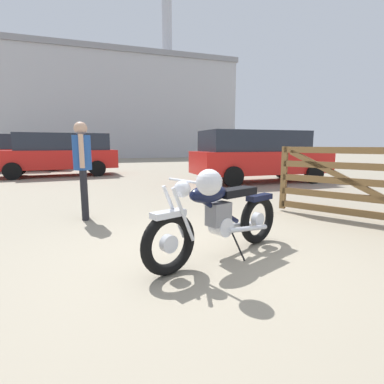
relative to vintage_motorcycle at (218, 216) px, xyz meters
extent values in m
plane|color=gray|center=(0.11, 0.15, -0.49)|extent=(80.00, 80.00, 0.00)
torus|color=black|center=(-0.60, -0.28, -0.17)|extent=(0.62, 0.39, 0.64)
cylinder|color=silver|center=(-0.60, -0.28, -0.17)|extent=(0.20, 0.15, 0.18)
torus|color=black|center=(0.68, 0.38, -0.17)|extent=(0.62, 0.39, 0.64)
cylinder|color=silver|center=(0.68, 0.38, -0.17)|extent=(0.20, 0.15, 0.18)
cube|color=silver|center=(-0.60, -0.28, 0.13)|extent=(0.38, 0.28, 0.06)
cube|color=black|center=(0.70, 0.38, 0.12)|extent=(0.42, 0.30, 0.07)
cylinder|color=silver|center=(-0.46, -0.29, 0.11)|extent=(0.27, 0.16, 0.58)
cylinder|color=silver|center=(-0.53, -0.16, 0.11)|extent=(0.27, 0.16, 0.58)
sphere|color=silver|center=(-0.45, -0.20, 0.35)|extent=(0.17, 0.17, 0.17)
cylinder|color=silver|center=(-0.38, -0.17, 0.42)|extent=(0.31, 0.56, 0.03)
sphere|color=silver|center=(-0.24, -0.43, 0.44)|extent=(0.25, 0.25, 0.25)
cylinder|color=black|center=(-0.02, 0.02, 0.09)|extent=(0.70, 0.39, 0.47)
ellipsoid|color=black|center=(-0.12, -0.03, 0.27)|extent=(0.56, 0.43, 0.20)
cube|color=black|center=(0.29, 0.17, 0.24)|extent=(0.57, 0.42, 0.09)
cube|color=slate|center=(0.02, 0.04, 0.02)|extent=(0.31, 0.28, 0.26)
cylinder|color=silver|center=(0.05, 0.06, -0.13)|extent=(0.29, 0.28, 0.22)
cylinder|color=silver|center=(0.44, 0.14, -0.21)|extent=(0.65, 0.37, 0.14)
cylinder|color=silver|center=(0.35, 0.32, -0.21)|extent=(0.65, 0.37, 0.14)
cylinder|color=black|center=(0.22, -0.05, -0.33)|extent=(0.13, 0.22, 0.33)
cube|color=brown|center=(2.02, 2.01, 0.16)|extent=(0.12, 0.13, 1.20)
cube|color=brown|center=(2.74, 1.04, -0.34)|extent=(1.50, 1.97, 0.11)
cube|color=brown|center=(2.74, 1.04, -0.08)|extent=(1.50, 1.97, 0.11)
cube|color=brown|center=(2.74, 1.04, 0.18)|extent=(1.50, 1.97, 0.11)
cube|color=brown|center=(2.74, 1.04, 0.44)|extent=(1.50, 1.97, 0.11)
cube|color=brown|center=(2.74, 1.04, 0.70)|extent=(1.50, 1.97, 0.11)
cube|color=brown|center=(2.74, 1.04, 0.16)|extent=(1.37, 1.81, 1.08)
cylinder|color=black|center=(-1.65, 2.17, -0.06)|extent=(0.12, 0.12, 0.86)
cylinder|color=black|center=(-1.66, 2.35, -0.06)|extent=(0.12, 0.12, 0.86)
cylinder|color=#234C93|center=(-1.65, 2.26, 0.66)|extent=(0.30, 0.30, 0.58)
cylinder|color=tan|center=(-1.64, 2.07, 0.69)|extent=(0.08, 0.08, 0.55)
cylinder|color=tan|center=(-1.67, 2.45, 0.69)|extent=(0.08, 0.08, 0.55)
sphere|color=tan|center=(-1.65, 2.26, 1.06)|extent=(0.22, 0.22, 0.22)
cylinder|color=black|center=(5.14, 7.23, -0.17)|extent=(0.65, 0.26, 0.64)
cylinder|color=black|center=(5.27, 5.47, -0.17)|extent=(0.65, 0.26, 0.64)
cylinder|color=black|center=(2.14, 6.99, -0.17)|extent=(0.65, 0.26, 0.64)
cylinder|color=black|center=(2.28, 5.24, -0.17)|extent=(0.65, 0.26, 0.64)
cube|color=red|center=(3.71, 6.23, 0.20)|extent=(4.82, 2.13, 0.74)
cube|color=#232833|center=(3.41, 6.21, 0.91)|extent=(3.62, 1.87, 0.68)
cylinder|color=black|center=(-4.88, 8.96, -0.17)|extent=(0.67, 0.32, 0.64)
cylinder|color=black|center=(-5.19, 10.69, -0.17)|extent=(0.67, 0.32, 0.64)
cylinder|color=black|center=(-1.92, 9.50, -0.17)|extent=(0.67, 0.32, 0.64)
cylinder|color=black|center=(-2.24, 11.23, -0.17)|extent=(0.67, 0.32, 0.64)
cube|color=red|center=(-3.56, 10.10, 0.20)|extent=(4.94, 2.58, 0.74)
cube|color=#232833|center=(-3.26, 10.15, 0.91)|extent=(3.73, 2.21, 0.68)
cylinder|color=black|center=(-4.32, 14.13, -0.19)|extent=(0.61, 0.22, 0.60)
cylinder|color=black|center=(-4.25, 12.50, -0.19)|extent=(0.61, 0.22, 0.60)
cylinder|color=black|center=(-6.72, 14.03, -0.19)|extent=(0.61, 0.22, 0.60)
cube|color=red|center=(-5.49, 13.26, 0.19)|extent=(3.97, 1.80, 0.76)
cube|color=#232833|center=(-5.74, 13.25, 0.93)|extent=(2.46, 1.62, 0.72)
cube|color=#B2B2B7|center=(-1.40, 30.48, 4.28)|extent=(24.67, 11.95, 9.55)
cube|color=gray|center=(-1.40, 30.48, 9.31)|extent=(24.99, 12.28, 0.50)
cylinder|color=#B2B2B7|center=(4.56, 30.98, 14.16)|extent=(1.10, 1.10, 10.19)
camera|label=1|loc=(-1.05, -3.02, 0.79)|focal=27.37mm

